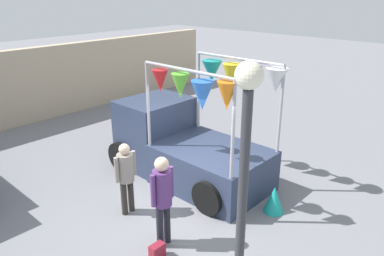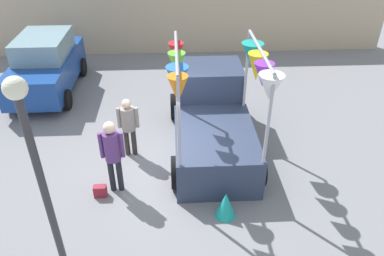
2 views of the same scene
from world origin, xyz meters
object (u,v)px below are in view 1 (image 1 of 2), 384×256
at_px(street_lamp, 244,173).
at_px(folded_kite_bundle_teal, 274,199).
at_px(person_customer, 162,193).
at_px(person_vendor, 126,172).
at_px(handbag, 157,251).
at_px(vendor_truck, 182,141).

distance_m(street_lamp, folded_kite_bundle_teal, 3.93).
distance_m(person_customer, folded_kite_bundle_teal, 2.66).
bearing_deg(street_lamp, folded_kite_bundle_teal, 22.11).
height_order(person_vendor, handbag, person_vendor).
bearing_deg(handbag, vendor_truck, 36.40).
xyz_separation_m(person_vendor, handbag, (-0.56, -1.54, -0.82)).
bearing_deg(folded_kite_bundle_teal, handbag, 164.78).
xyz_separation_m(person_vendor, folded_kite_bundle_teal, (2.15, -2.28, -0.66)).
height_order(vendor_truck, handbag, vendor_truck).
height_order(vendor_truck, street_lamp, street_lamp).
xyz_separation_m(vendor_truck, person_customer, (-2.31, -1.76, 0.20)).
height_order(person_customer, person_vendor, person_customer).
bearing_deg(vendor_truck, handbag, -143.60).
height_order(person_customer, handbag, person_customer).
relative_size(vendor_truck, folded_kite_bundle_teal, 6.85).
xyz_separation_m(person_customer, street_lamp, (-0.66, -2.16, 1.42)).
distance_m(person_customer, handbag, 1.04).
bearing_deg(person_vendor, street_lamp, -103.86).
xyz_separation_m(person_vendor, street_lamp, (-0.86, -3.50, 1.55)).
distance_m(person_vendor, street_lamp, 3.93).
distance_m(vendor_truck, folded_kite_bundle_teal, 2.76).
distance_m(vendor_truck, person_customer, 2.91).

